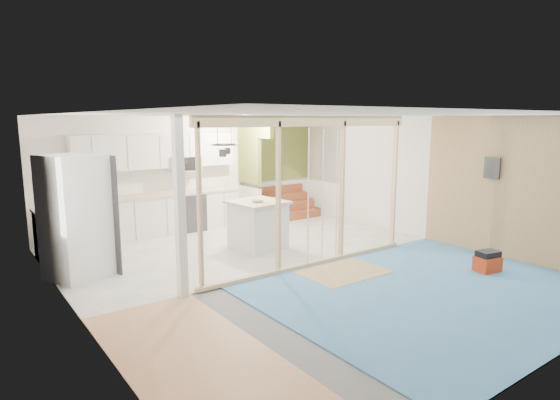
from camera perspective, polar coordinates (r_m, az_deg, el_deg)
room at (r=7.76m, az=2.19°, el=0.69°), size 7.01×8.01×2.61m
floor_overlays at (r=8.15m, az=2.27°, el=-8.20°), size 7.00×8.00×0.03m
stud_frame at (r=7.55m, az=0.59°, el=2.79°), size 4.66×0.14×2.60m
base_cabinets at (r=10.09m, az=-17.20°, el=-2.43°), size 4.45×2.24×0.93m
upper_cabinets at (r=10.60m, az=-14.44°, el=5.65°), size 3.60×0.41×0.85m
green_partition at (r=11.92m, az=-0.99°, el=2.15°), size 2.25×1.51×2.60m
pot_rack at (r=9.08m, az=-6.78°, el=6.37°), size 0.52×0.52×0.72m
sheathing_panel at (r=9.24m, az=27.66°, el=1.04°), size 0.02×4.00×2.60m
electrical_panel at (r=9.43m, az=24.44°, el=3.58°), size 0.04×0.30×0.40m
ceiling_light at (r=10.91m, az=-1.81°, el=9.85°), size 0.32×0.32×0.08m
fridge at (r=8.11m, az=-23.52°, el=-1.90°), size 1.11×1.07×1.99m
island at (r=9.22m, az=-2.70°, el=-3.08°), size 1.08×1.08×0.96m
bowl at (r=9.01m, az=-2.75°, el=-0.06°), size 0.31×0.31×0.06m
soap_bottle_a at (r=10.05m, az=-22.77°, el=0.66°), size 0.11×0.11×0.27m
soap_bottle_b at (r=11.14m, az=-6.45°, el=2.01°), size 0.12×0.12×0.20m
toolbox at (r=8.60m, az=23.97°, el=-6.94°), size 0.44×0.36×0.37m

